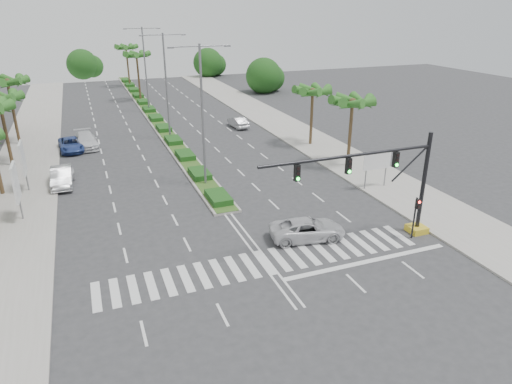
{
  "coord_description": "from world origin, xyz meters",
  "views": [
    {
      "loc": [
        -9.32,
        -22.67,
        14.8
      ],
      "look_at": [
        0.99,
        4.14,
        3.0
      ],
      "focal_mm": 32.0,
      "sensor_mm": 36.0,
      "label": 1
    }
  ],
  "objects_px": {
    "car_parked_b": "(62,177)",
    "car_parked_d": "(86,140)",
    "car_parked_a": "(62,177)",
    "car_crossing": "(307,229)",
    "car_parked_c": "(71,145)",
    "car_right": "(238,122)"
  },
  "relations": [
    {
      "from": "car_parked_b",
      "to": "car_parked_c",
      "type": "relative_size",
      "value": 0.96
    },
    {
      "from": "car_parked_a",
      "to": "car_parked_c",
      "type": "relative_size",
      "value": 0.85
    },
    {
      "from": "car_parked_b",
      "to": "car_parked_d",
      "type": "bearing_deg",
      "value": 79.19
    },
    {
      "from": "car_parked_a",
      "to": "car_parked_c",
      "type": "distance_m",
      "value": 10.76
    },
    {
      "from": "car_crossing",
      "to": "car_parked_c",
      "type": "bearing_deg",
      "value": 38.85
    },
    {
      "from": "car_parked_a",
      "to": "car_parked_b",
      "type": "distance_m",
      "value": 0.08
    },
    {
      "from": "car_parked_a",
      "to": "car_parked_b",
      "type": "height_order",
      "value": "car_parked_b"
    },
    {
      "from": "car_parked_a",
      "to": "car_parked_c",
      "type": "height_order",
      "value": "car_parked_a"
    },
    {
      "from": "car_parked_b",
      "to": "car_parked_c",
      "type": "height_order",
      "value": "car_parked_b"
    },
    {
      "from": "car_parked_a",
      "to": "car_parked_d",
      "type": "distance_m",
      "value": 11.84
    },
    {
      "from": "car_parked_d",
      "to": "car_crossing",
      "type": "relative_size",
      "value": 1.08
    },
    {
      "from": "car_parked_a",
      "to": "car_parked_b",
      "type": "xyz_separation_m",
      "value": [
        0.0,
        -0.03,
        0.07
      ]
    },
    {
      "from": "car_parked_b",
      "to": "car_crossing",
      "type": "height_order",
      "value": "car_parked_b"
    },
    {
      "from": "car_parked_a",
      "to": "car_parked_c",
      "type": "bearing_deg",
      "value": 93.13
    },
    {
      "from": "car_parked_d",
      "to": "car_crossing",
      "type": "bearing_deg",
      "value": -69.89
    },
    {
      "from": "car_parked_a",
      "to": "car_parked_d",
      "type": "height_order",
      "value": "car_parked_d"
    },
    {
      "from": "car_parked_c",
      "to": "car_right",
      "type": "relative_size",
      "value": 1.22
    },
    {
      "from": "car_parked_b",
      "to": "car_crossing",
      "type": "xyz_separation_m",
      "value": [
        15.66,
        -16.68,
        -0.1
      ]
    },
    {
      "from": "car_crossing",
      "to": "car_right",
      "type": "height_order",
      "value": "car_crossing"
    },
    {
      "from": "car_parked_a",
      "to": "car_crossing",
      "type": "height_order",
      "value": "car_parked_a"
    },
    {
      "from": "car_parked_d",
      "to": "car_right",
      "type": "height_order",
      "value": "car_parked_d"
    },
    {
      "from": "car_parked_d",
      "to": "car_parked_c",
      "type": "bearing_deg",
      "value": -156.15
    }
  ]
}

